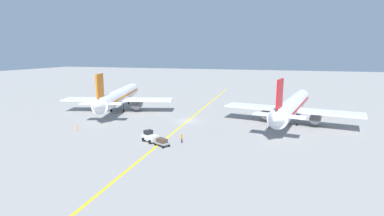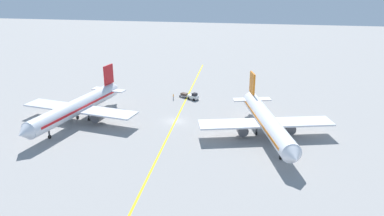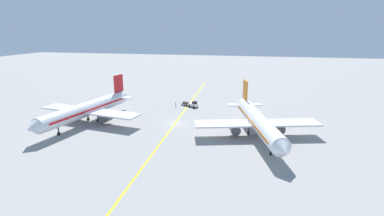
{
  "view_description": "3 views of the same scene",
  "coord_description": "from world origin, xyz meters",
  "px_view_note": "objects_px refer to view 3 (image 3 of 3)",
  "views": [
    {
      "loc": [
        20.57,
        -61.63,
        15.1
      ],
      "look_at": [
        1.58,
        -1.85,
        3.33
      ],
      "focal_mm": 28.0,
      "sensor_mm": 36.0,
      "label": 1
    },
    {
      "loc": [
        -18.83,
        79.17,
        31.75
      ],
      "look_at": [
        -4.36,
        2.01,
        4.27
      ],
      "focal_mm": 35.0,
      "sensor_mm": 36.0,
      "label": 2
    },
    {
      "loc": [
        -20.31,
        70.68,
        23.66
      ],
      "look_at": [
        -4.63,
        0.65,
        4.54
      ],
      "focal_mm": 28.0,
      "sensor_mm": 36.0,
      "label": 3
    }
  ],
  "objects_px": {
    "traffic_cone_near_nose": "(254,114)",
    "traffic_cone_mid_apron": "(248,112)",
    "airplane_adjacent_stand": "(88,109)",
    "ground_crew_worker": "(176,104)",
    "baggage_cart_trailing": "(186,103)",
    "airplane_at_gate": "(258,121)",
    "baggage_tug_white": "(193,104)",
    "traffic_cone_by_wingtip": "(115,116)"
  },
  "relations": [
    {
      "from": "airplane_at_gate",
      "to": "baggage_tug_white",
      "type": "distance_m",
      "value": 29.94
    },
    {
      "from": "airplane_at_gate",
      "to": "traffic_cone_by_wingtip",
      "type": "xyz_separation_m",
      "value": [
        38.34,
        -7.21,
        -3.43
      ]
    },
    {
      "from": "ground_crew_worker",
      "to": "baggage_cart_trailing",
      "type": "bearing_deg",
      "value": -133.96
    },
    {
      "from": "ground_crew_worker",
      "to": "traffic_cone_by_wingtip",
      "type": "bearing_deg",
      "value": 46.87
    },
    {
      "from": "airplane_at_gate",
      "to": "airplane_adjacent_stand",
      "type": "height_order",
      "value": "same"
    },
    {
      "from": "ground_crew_worker",
      "to": "airplane_adjacent_stand",
      "type": "bearing_deg",
      "value": 49.27
    },
    {
      "from": "baggage_cart_trailing",
      "to": "ground_crew_worker",
      "type": "xyz_separation_m",
      "value": [
        2.51,
        2.61,
        0.15
      ]
    },
    {
      "from": "baggage_cart_trailing",
      "to": "traffic_cone_near_nose",
      "type": "distance_m",
      "value": 22.21
    },
    {
      "from": "traffic_cone_mid_apron",
      "to": "traffic_cone_by_wingtip",
      "type": "height_order",
      "value": "same"
    },
    {
      "from": "baggage_tug_white",
      "to": "ground_crew_worker",
      "type": "distance_m",
      "value": 5.49
    },
    {
      "from": "baggage_cart_trailing",
      "to": "traffic_cone_by_wingtip",
      "type": "relative_size",
      "value": 5.37
    },
    {
      "from": "baggage_cart_trailing",
      "to": "baggage_tug_white",
      "type": "bearing_deg",
      "value": 150.87
    },
    {
      "from": "baggage_tug_white",
      "to": "traffic_cone_near_nose",
      "type": "height_order",
      "value": "baggage_tug_white"
    },
    {
      "from": "baggage_tug_white",
      "to": "traffic_cone_near_nose",
      "type": "distance_m",
      "value": 19.02
    },
    {
      "from": "baggage_cart_trailing",
      "to": "traffic_cone_mid_apron",
      "type": "relative_size",
      "value": 5.37
    },
    {
      "from": "airplane_at_gate",
      "to": "traffic_cone_near_nose",
      "type": "distance_m",
      "value": 18.23
    },
    {
      "from": "traffic_cone_mid_apron",
      "to": "traffic_cone_by_wingtip",
      "type": "relative_size",
      "value": 1.0
    },
    {
      "from": "airplane_adjacent_stand",
      "to": "traffic_cone_mid_apron",
      "type": "xyz_separation_m",
      "value": [
        -39.77,
        -18.88,
        -3.43
      ]
    },
    {
      "from": "traffic_cone_near_nose",
      "to": "airplane_adjacent_stand",
      "type": "bearing_deg",
      "value": 22.08
    },
    {
      "from": "ground_crew_worker",
      "to": "traffic_cone_mid_apron",
      "type": "xyz_separation_m",
      "value": [
        -22.18,
        1.55,
        -0.63
      ]
    },
    {
      "from": "airplane_adjacent_stand",
      "to": "baggage_cart_trailing",
      "type": "xyz_separation_m",
      "value": [
        -20.1,
        -23.03,
        -2.95
      ]
    },
    {
      "from": "airplane_at_gate",
      "to": "baggage_tug_white",
      "type": "xyz_separation_m",
      "value": [
        19.56,
        -22.49,
        -2.81
      ]
    },
    {
      "from": "airplane_adjacent_stand",
      "to": "traffic_cone_mid_apron",
      "type": "relative_size",
      "value": 64.44
    },
    {
      "from": "baggage_cart_trailing",
      "to": "traffic_cone_near_nose",
      "type": "height_order",
      "value": "baggage_cart_trailing"
    },
    {
      "from": "airplane_at_gate",
      "to": "traffic_cone_by_wingtip",
      "type": "bearing_deg",
      "value": -10.65
    },
    {
      "from": "airplane_adjacent_stand",
      "to": "baggage_cart_trailing",
      "type": "distance_m",
      "value": 30.71
    },
    {
      "from": "airplane_at_gate",
      "to": "traffic_cone_near_nose",
      "type": "relative_size",
      "value": 63.61
    },
    {
      "from": "traffic_cone_near_nose",
      "to": "traffic_cone_mid_apron",
      "type": "distance_m",
      "value": 2.65
    },
    {
      "from": "airplane_adjacent_stand",
      "to": "ground_crew_worker",
      "type": "distance_m",
      "value": 27.1
    },
    {
      "from": "traffic_cone_near_nose",
      "to": "traffic_cone_by_wingtip",
      "type": "distance_m",
      "value": 38.71
    },
    {
      "from": "traffic_cone_near_nose",
      "to": "traffic_cone_by_wingtip",
      "type": "bearing_deg",
      "value": 15.99
    },
    {
      "from": "airplane_at_gate",
      "to": "traffic_cone_by_wingtip",
      "type": "height_order",
      "value": "airplane_at_gate"
    },
    {
      "from": "traffic_cone_by_wingtip",
      "to": "baggage_tug_white",
      "type": "bearing_deg",
      "value": -140.85
    },
    {
      "from": "ground_crew_worker",
      "to": "traffic_cone_by_wingtip",
      "type": "height_order",
      "value": "ground_crew_worker"
    },
    {
      "from": "baggage_tug_white",
      "to": "baggage_cart_trailing",
      "type": "bearing_deg",
      "value": -29.13
    },
    {
      "from": "traffic_cone_near_nose",
      "to": "baggage_cart_trailing",
      "type": "bearing_deg",
      "value": -16.28
    },
    {
      "from": "traffic_cone_near_nose",
      "to": "traffic_cone_by_wingtip",
      "type": "xyz_separation_m",
      "value": [
        37.21,
        10.66,
        0.0
      ]
    },
    {
      "from": "airplane_adjacent_stand",
      "to": "traffic_cone_by_wingtip",
      "type": "distance_m",
      "value": 8.2
    },
    {
      "from": "airplane_at_gate",
      "to": "baggage_cart_trailing",
      "type": "height_order",
      "value": "airplane_at_gate"
    },
    {
      "from": "traffic_cone_near_nose",
      "to": "traffic_cone_mid_apron",
      "type": "bearing_deg",
      "value": -51.5
    },
    {
      "from": "baggage_cart_trailing",
      "to": "traffic_cone_near_nose",
      "type": "bearing_deg",
      "value": 163.72
    },
    {
      "from": "baggage_cart_trailing",
      "to": "traffic_cone_mid_apron",
      "type": "height_order",
      "value": "baggage_cart_trailing"
    }
  ]
}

